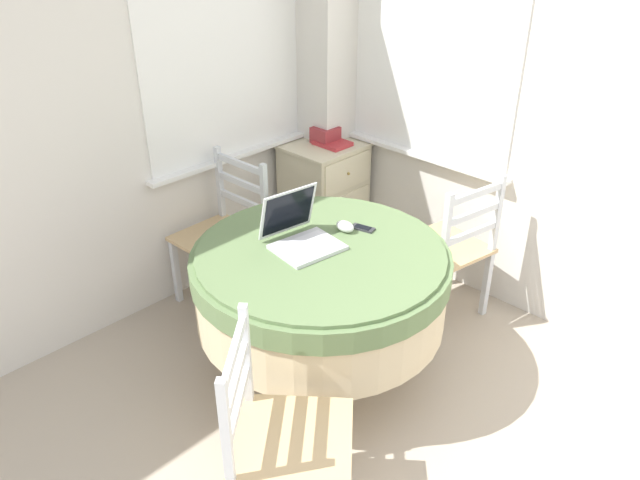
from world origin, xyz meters
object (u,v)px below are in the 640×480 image
(computer_mouse, at_px, (345,226))
(round_dining_table, at_px, (321,280))
(dining_chair_camera_near, at_px, (280,439))
(cell_phone, at_px, (363,228))
(storage_box, at_px, (325,135))
(book_on_cabinet, at_px, (333,143))
(dining_chair_near_back_window, at_px, (225,234))
(corner_cabinet, at_px, (324,197))
(laptop, at_px, (300,234))
(dining_chair_near_right_window, at_px, (448,249))

(computer_mouse, bearing_deg, round_dining_table, -168.71)
(round_dining_table, relative_size, dining_chair_camera_near, 1.38)
(computer_mouse, relative_size, cell_phone, 0.81)
(storage_box, distance_m, book_on_cabinet, 0.08)
(dining_chair_near_back_window, bearing_deg, dining_chair_camera_near, -121.15)
(dining_chair_camera_near, bearing_deg, corner_cabinet, 39.66)
(round_dining_table, distance_m, computer_mouse, 0.29)
(laptop, bearing_deg, round_dining_table, -74.66)
(round_dining_table, relative_size, dining_chair_near_right_window, 1.38)
(cell_phone, height_order, storage_box, storage_box)
(laptop, distance_m, corner_cabinet, 1.31)
(round_dining_table, bearing_deg, cell_phone, -1.21)
(dining_chair_near_right_window, distance_m, storage_box, 1.12)
(round_dining_table, xyz_separation_m, dining_chair_camera_near, (-0.72, -0.49, -0.12))
(computer_mouse, bearing_deg, corner_cabinet, 49.05)
(round_dining_table, xyz_separation_m, book_on_cabinet, (0.97, 0.84, 0.21))
(round_dining_table, distance_m, cell_phone, 0.34)
(dining_chair_near_back_window, height_order, book_on_cabinet, dining_chair_near_back_window)
(dining_chair_camera_near, bearing_deg, storage_box, 39.52)
(computer_mouse, xyz_separation_m, book_on_cabinet, (0.76, 0.79, 0.02))
(dining_chair_camera_near, xyz_separation_m, storage_box, (1.69, 1.40, 0.37))
(storage_box, bearing_deg, cell_phone, -126.95)
(laptop, bearing_deg, dining_chair_near_right_window, -16.14)
(round_dining_table, height_order, cell_phone, cell_phone)
(dining_chair_near_right_window, xyz_separation_m, corner_cabinet, (0.09, 1.04, -0.06))
(corner_cabinet, bearing_deg, dining_chair_near_back_window, -178.78)
(computer_mouse, relative_size, book_on_cabinet, 0.47)
(laptop, distance_m, storage_box, 1.28)
(laptop, height_order, dining_chair_near_right_window, laptop)
(round_dining_table, bearing_deg, book_on_cabinet, 40.77)
(corner_cabinet, bearing_deg, round_dining_table, -136.84)
(dining_chair_near_right_window, bearing_deg, book_on_cabinet, 83.32)
(dining_chair_near_back_window, distance_m, corner_cabinet, 0.84)
(computer_mouse, relative_size, storage_box, 0.67)
(round_dining_table, relative_size, cell_phone, 9.85)
(round_dining_table, relative_size, computer_mouse, 12.13)
(dining_chair_camera_near, height_order, corner_cabinet, dining_chair_camera_near)
(dining_chair_near_right_window, xyz_separation_m, dining_chair_camera_near, (-1.57, -0.34, 0.00))
(cell_phone, bearing_deg, book_on_cabinet, 51.06)
(cell_phone, xyz_separation_m, storage_box, (0.68, 0.91, 0.07))
(computer_mouse, bearing_deg, dining_chair_near_back_window, 97.52)
(dining_chair_near_right_window, bearing_deg, dining_chair_near_back_window, 126.31)
(computer_mouse, distance_m, book_on_cabinet, 1.10)
(laptop, xyz_separation_m, cell_phone, (0.32, -0.11, -0.05))
(dining_chair_camera_near, bearing_deg, laptop, 40.78)
(cell_phone, bearing_deg, corner_cabinet, 53.68)
(computer_mouse, xyz_separation_m, dining_chair_near_right_window, (0.64, -0.20, -0.31))
(round_dining_table, distance_m, book_on_cabinet, 1.30)
(cell_phone, height_order, dining_chair_near_back_window, dining_chair_near_back_window)
(laptop, bearing_deg, dining_chair_camera_near, -139.22)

